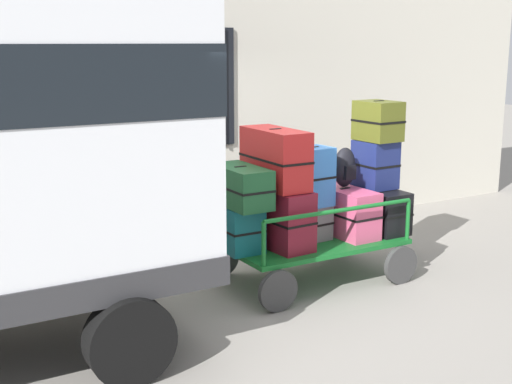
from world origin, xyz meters
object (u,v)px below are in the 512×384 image
luggage_cart (310,247)px  suitcase_right_bottom (372,208)px  suitcase_left_middle (241,186)px  backpack (345,168)px  suitcase_right_top (378,121)px  suitcase_midleft_bottom (277,217)px  suitcase_left_bottom (238,228)px  suitcase_center_middle (313,176)px  suitcase_midright_bottom (344,211)px  suitcase_right_middle (375,164)px  suitcase_center_bottom (310,222)px  suitcase_midleft_middle (275,158)px

luggage_cart → suitcase_right_bottom: suitcase_right_bottom is taller
suitcase_left_middle → suitcase_right_bottom: 1.80m
suitcase_left_middle → backpack: backpack is taller
luggage_cart → suitcase_right_top: bearing=-1.9°
luggage_cart → suitcase_midleft_bottom: suitcase_midleft_bottom is taller
suitcase_left_bottom → backpack: (1.34, -0.02, 0.51)m
luggage_cart → suitcase_left_bottom: 0.93m
suitcase_right_bottom → suitcase_left_bottom: bearing=179.1°
suitcase_center_middle → suitcase_right_top: bearing=0.7°
luggage_cart → suitcase_right_bottom: size_ratio=2.08×
suitcase_midright_bottom → suitcase_left_bottom: bearing=177.0°
suitcase_midleft_bottom → backpack: backpack is taller
suitcase_left_middle → suitcase_midleft_bottom: 0.57m
suitcase_left_middle → suitcase_midright_bottom: (1.31, -0.02, -0.42)m
luggage_cart → suitcase_left_middle: 1.17m
suitcase_right_top → backpack: (-0.41, 0.05, -0.50)m
suitcase_left_bottom → suitcase_midright_bottom: size_ratio=0.61×
suitcase_right_middle → suitcase_center_middle: bearing=-177.9°
suitcase_center_bottom → suitcase_right_middle: (0.87, -0.01, 0.56)m
suitcase_midleft_middle → suitcase_right_middle: size_ratio=1.65×
suitcase_right_top → suitcase_right_middle: bearing=90.0°
suitcase_left_middle → suitcase_center_bottom: size_ratio=1.91×
luggage_cart → suitcase_midleft_middle: (-0.44, 0.03, 1.02)m
suitcase_center_bottom → suitcase_right_bottom: 0.87m
suitcase_left_bottom → suitcase_center_middle: bearing=-5.1°
suitcase_midleft_bottom → suitcase_center_bottom: 0.45m
suitcase_right_bottom → suitcase_midleft_bottom: bearing=-179.0°
suitcase_center_bottom → suitcase_center_middle: suitcase_center_middle is taller
suitcase_left_bottom → suitcase_center_bottom: suitcase_left_bottom is taller
suitcase_left_bottom → suitcase_center_bottom: bearing=-2.6°
suitcase_midleft_middle → suitcase_left_bottom: bearing=178.8°
suitcase_midleft_bottom → suitcase_midleft_middle: suitcase_midleft_middle is taller
suitcase_center_middle → backpack: suitcase_center_middle is taller
suitcase_right_bottom → suitcase_right_middle: bearing=-90.0°
suitcase_midleft_bottom → suitcase_center_bottom: bearing=1.4°
suitcase_midright_bottom → suitcase_midleft_bottom: bearing=178.8°
suitcase_center_middle → backpack: bearing=7.1°
suitcase_midleft_middle → suitcase_midright_bottom: bearing=-3.9°
suitcase_center_middle → backpack: (0.47, 0.06, 0.04)m
suitcase_midleft_middle → suitcase_right_middle: bearing=-1.6°
suitcase_midleft_middle → suitcase_right_bottom: suitcase_midleft_middle is taller
suitcase_center_bottom → suitcase_midright_bottom: suitcase_midright_bottom is taller
luggage_cart → suitcase_center_bottom: 0.28m
suitcase_midleft_bottom → suitcase_midleft_middle: bearing=90.0°
luggage_cart → suitcase_right_top: (0.87, -0.03, 1.33)m
suitcase_left_bottom → suitcase_right_top: size_ratio=1.05×
luggage_cart → suitcase_midleft_middle: size_ratio=2.22×
suitcase_center_middle → suitcase_right_middle: (0.87, 0.03, 0.05)m
luggage_cart → suitcase_center_middle: suitcase_center_middle is taller
suitcase_center_bottom → suitcase_midright_bottom: (0.44, -0.03, 0.07)m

